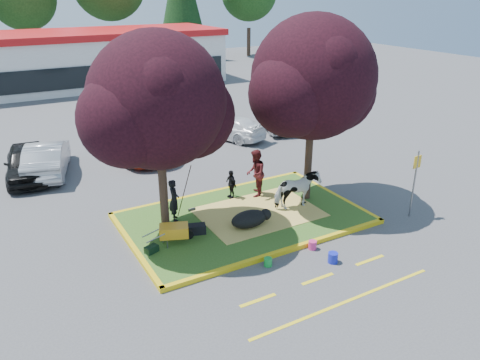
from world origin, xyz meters
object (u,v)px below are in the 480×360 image
wheelbarrow (174,231)px  bucket_green (268,262)px  cow (297,190)px  car_black (27,162)px  calf (249,219)px  bucket_blue (333,258)px  bucket_pink (312,245)px  handler (174,200)px  sign_post (415,177)px  car_silver (47,158)px

wheelbarrow → bucket_green: size_ratio=6.22×
cow → car_black: (-8.17, 8.43, -0.13)m
bucket_green → car_black: car_black is taller
calf → wheelbarrow: bearing=175.4°
cow → bucket_blue: 3.61m
bucket_pink → bucket_blue: 0.93m
bucket_blue → car_black: car_black is taller
wheelbarrow → car_black: car_black is taller
bucket_pink → wheelbarrow: bearing=148.8°
handler → bucket_pink: bearing=-126.6°
cow → bucket_green: size_ratio=6.40×
sign_post → bucket_blue: (-4.43, -1.03, -1.38)m
car_black → bucket_blue: bearing=-52.3°
sign_post → bucket_pink: size_ratio=8.81×
cow → bucket_blue: (-1.08, -3.37, -0.69)m
calf → handler: bearing=139.0°
cow → bucket_green: cow is taller
handler → bucket_blue: size_ratio=4.63×
wheelbarrow → bucket_blue: 4.98m
bucket_green → car_silver: 11.98m
car_black → car_silver: car_silver is taller
handler → car_black: 8.10m
bucket_green → bucket_blue: 1.97m
wheelbarrow → bucket_blue: size_ratio=5.02×
sign_post → car_silver: (-10.68, 10.89, -0.80)m
calf → bucket_green: size_ratio=5.04×
cow → handler: 4.45m
sign_post → car_silver: bearing=131.9°
sign_post → bucket_pink: (-4.49, -0.10, -1.40)m
handler → sign_post: size_ratio=0.60×
wheelbarrow → handler: bearing=89.3°
cow → calf: 2.33m
handler → bucket_blue: handler is taller
cow → bucket_green: (-2.88, -2.57, -0.72)m
cow → car_silver: 11.25m
calf → car_black: bearing=124.1°
bucket_blue → sign_post: bearing=13.0°
sign_post → bucket_blue: 4.75m
cow → bucket_blue: bearing=165.8°
bucket_pink → cow: bearing=65.2°
cow → sign_post: 4.15m
bucket_pink → car_black: (-7.04, 10.87, 0.58)m
calf → sign_post: sign_post is taller
sign_post → bucket_green: (-6.23, -0.22, -1.41)m
wheelbarrow → car_black: (-3.30, 8.60, 0.15)m
calf → handler: size_ratio=0.88×
bucket_green → bucket_pink: (1.75, 0.12, 0.01)m
cow → bucket_pink: (-1.13, -2.45, -0.71)m
car_silver → calf: bearing=134.5°
sign_post → bucket_pink: sign_post is taller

